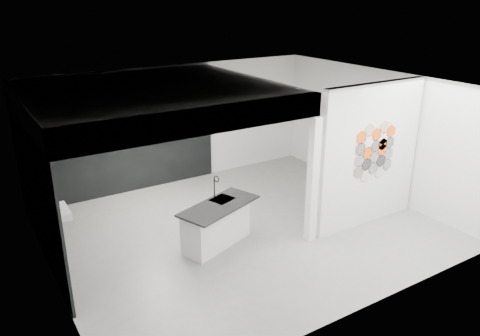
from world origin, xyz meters
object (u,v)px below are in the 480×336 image
Objects in this scene: kettle at (176,126)px; glass_bowl at (184,126)px; glass_vase at (184,125)px; bottle_dark at (116,135)px; kitchen_island at (216,224)px; utensil_cup at (95,140)px; wall_basin at (56,213)px; partition_panel at (370,155)px; stockpot at (66,143)px.

kettle reaches higher than glass_bowl.
bottle_dark is at bearing 180.00° from glass_vase.
kitchen_island is at bearing -106.01° from glass_vase.
glass_vase is 1.52× the size of utensil_cup.
glass_vase reaches higher than utensil_cup.
kitchen_island is (2.49, -1.05, -0.43)m from wall_basin.
bottle_dark is at bearing 133.83° from partition_panel.
partition_panel is at bearing -61.77° from glass_vase.
partition_panel reaches higher than wall_basin.
bottle_dark is (1.75, 2.07, 0.56)m from wall_basin.
kettle is at bearing 57.29° from kitchen_island.
stockpot reaches higher than utensil_cup.
utensil_cup is (1.29, 2.07, 0.52)m from wall_basin.
partition_panel is 15.85× the size of bottle_dark.
bottle_dark is (-0.74, 3.12, 0.99)m from kitchen_island.
kitchen_island is 3.34m from kettle.
bottle_dark reaches higher than kettle.
partition_panel is 5.78m from wall_basin.
stockpot is at bearing 180.00° from utensil_cup.
kitchen_island is (-2.97, 0.75, -0.98)m from partition_panel.
wall_basin is 4.00m from glass_bowl.
glass_bowl is 0.94× the size of glass_vase.
partition_panel reaches higher than glass_vase.
glass_bowl is (3.39, 2.07, 0.52)m from wall_basin.
glass_vase reaches higher than kitchen_island.
bottle_dark is (-1.64, 0.00, 0.01)m from glass_vase.
wall_basin is 2.92× the size of kettle.
utensil_cup is at bearing 137.19° from partition_panel.
kitchen_island reaches higher than wall_basin.
wall_basin is 2.49m from utensil_cup.
partition_panel is 11.60× the size of stockpot.
bottle_dark is 1.74× the size of utensil_cup.
stockpot reaches higher than bottle_dark.
partition_panel is 5.69m from utensil_cup.
glass_vase is (2.70, 0.00, -0.02)m from stockpot.
wall_basin is at bearing -155.50° from kettle.
bottle_dark is at bearing 0.00° from utensil_cup.
kettle is at bearing 33.03° from wall_basin.
kitchen_island is at bearing -106.01° from glass_bowl.
glass_vase is (0.21, 0.00, -0.01)m from kettle.
wall_basin is 4.01m from glass_vase.
stockpot is 1.17× the size of kettle.
stockpot is at bearing 171.47° from kettle.
stockpot is 2.70m from glass_bowl.
partition_panel is 3.22m from kitchen_island.
wall_basin is 2.48× the size of stockpot.
partition_panel reaches higher than kettle.
kettle is at bearing 0.00° from bottle_dark.
glass_bowl is (2.70, 0.00, -0.05)m from stockpot.
stockpot reaches higher than kettle.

